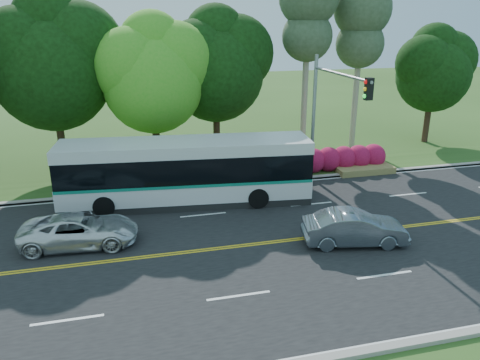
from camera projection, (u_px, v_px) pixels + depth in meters
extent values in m
plane|color=#2E521B|center=(230.00, 247.00, 19.14)|extent=(120.00, 120.00, 0.00)
cube|color=black|center=(230.00, 247.00, 19.14)|extent=(60.00, 14.00, 0.02)
cube|color=gray|center=(201.00, 187.00, 25.65)|extent=(60.00, 0.30, 0.15)
cube|color=#2E521B|center=(195.00, 177.00, 27.35)|extent=(60.00, 4.00, 0.10)
cube|color=gold|center=(230.00, 248.00, 19.06)|extent=(57.00, 0.10, 0.00)
cube|color=gold|center=(229.00, 246.00, 19.21)|extent=(57.00, 0.10, 0.00)
cube|color=silver|center=(67.00, 320.00, 14.56)|extent=(2.20, 0.12, 0.00)
cube|color=silver|center=(239.00, 296.00, 15.82)|extent=(2.20, 0.12, 0.00)
cube|color=silver|center=(384.00, 275.00, 17.08)|extent=(2.20, 0.12, 0.00)
cube|color=silver|center=(82.00, 227.00, 20.96)|extent=(2.20, 0.12, 0.00)
cube|color=silver|center=(203.00, 215.00, 22.22)|extent=(2.20, 0.12, 0.00)
cube|color=silver|center=(311.00, 204.00, 23.48)|extent=(2.20, 0.12, 0.00)
cube|color=silver|center=(408.00, 194.00, 24.75)|extent=(2.20, 0.12, 0.00)
cube|color=silver|center=(202.00, 190.00, 25.40)|extent=(57.00, 0.12, 0.00)
cube|color=silver|center=(285.00, 360.00, 12.87)|extent=(57.00, 0.12, 0.00)
cylinder|color=black|center=(62.00, 143.00, 27.79)|extent=(0.44, 0.44, 3.60)
sphere|color=black|center=(53.00, 73.00, 26.42)|extent=(6.60, 6.60, 6.60)
sphere|color=black|center=(78.00, 48.00, 26.59)|extent=(5.28, 5.28, 5.28)
sphere|color=black|center=(24.00, 52.00, 25.55)|extent=(4.95, 4.95, 4.95)
sphere|color=black|center=(49.00, 26.00, 25.98)|extent=(4.29, 4.29, 4.29)
cylinder|color=black|center=(157.00, 144.00, 28.20)|extent=(0.44, 0.44, 3.24)
sphere|color=green|center=(153.00, 83.00, 26.98)|extent=(5.80, 5.80, 5.80)
sphere|color=green|center=(174.00, 62.00, 27.17)|extent=(4.64, 4.64, 4.64)
sphere|color=green|center=(131.00, 66.00, 26.19)|extent=(4.35, 4.35, 4.35)
sphere|color=green|center=(152.00, 44.00, 26.64)|extent=(3.77, 3.77, 3.77)
cylinder|color=black|center=(217.00, 133.00, 30.46)|extent=(0.44, 0.44, 3.42)
sphere|color=black|center=(216.00, 74.00, 29.19)|extent=(6.00, 6.00, 6.00)
sphere|color=black|center=(235.00, 53.00, 29.37)|extent=(4.80, 4.80, 4.80)
sphere|color=black|center=(197.00, 57.00, 28.38)|extent=(4.50, 4.50, 4.50)
sphere|color=black|center=(215.00, 36.00, 28.82)|extent=(3.90, 3.90, 3.90)
cylinder|color=#A19882|center=(305.00, 81.00, 30.77)|extent=(0.40, 0.40, 9.80)
sphere|color=#384C2F|center=(307.00, 36.00, 29.84)|extent=(3.23, 3.23, 3.23)
cylinder|color=#A19882|center=(357.00, 83.00, 32.26)|extent=(0.40, 0.40, 9.10)
sphere|color=#384C2F|center=(360.00, 44.00, 31.40)|extent=(3.23, 3.23, 3.23)
sphere|color=#384C2F|center=(363.00, 9.00, 30.66)|extent=(3.80, 3.80, 3.80)
cylinder|color=black|center=(427.00, 121.00, 34.65)|extent=(0.44, 0.44, 3.06)
sphere|color=black|center=(433.00, 76.00, 33.53)|extent=(5.20, 5.20, 5.20)
sphere|color=black|center=(447.00, 60.00, 33.73)|extent=(4.16, 4.16, 4.16)
sphere|color=black|center=(424.00, 63.00, 32.81)|extent=(3.90, 3.90, 3.90)
sphere|color=black|center=(435.00, 47.00, 33.27)|extent=(3.38, 3.38, 3.38)
sphere|color=maroon|center=(249.00, 166.00, 27.08)|extent=(1.50, 1.50, 1.50)
sphere|color=maroon|center=(265.00, 164.00, 27.31)|extent=(1.50, 1.50, 1.50)
sphere|color=maroon|center=(281.00, 163.00, 27.54)|extent=(1.50, 1.50, 1.50)
sphere|color=maroon|center=(297.00, 162.00, 27.77)|extent=(1.50, 1.50, 1.50)
sphere|color=maroon|center=(313.00, 161.00, 28.00)|extent=(1.50, 1.50, 1.50)
sphere|color=maroon|center=(328.00, 159.00, 28.23)|extent=(1.50, 1.50, 1.50)
sphere|color=maroon|center=(344.00, 158.00, 28.46)|extent=(1.50, 1.50, 1.50)
sphere|color=maroon|center=(359.00, 157.00, 28.69)|extent=(1.50, 1.50, 1.50)
sphere|color=maroon|center=(373.00, 156.00, 28.92)|extent=(1.50, 1.50, 1.50)
cube|color=olive|center=(364.00, 170.00, 28.14)|extent=(3.50, 1.40, 0.40)
cylinder|color=gray|center=(313.00, 119.00, 26.14)|extent=(0.20, 0.20, 7.00)
cylinder|color=gray|center=(341.00, 74.00, 22.46)|extent=(0.14, 6.00, 0.14)
cube|color=black|center=(369.00, 89.00, 20.00)|extent=(0.32, 0.28, 0.95)
sphere|color=red|center=(366.00, 82.00, 19.86)|extent=(0.18, 0.18, 0.18)
sphere|color=yellow|center=(365.00, 89.00, 19.96)|extent=(0.18, 0.18, 0.18)
sphere|color=#19D833|center=(365.00, 96.00, 20.06)|extent=(0.18, 0.18, 0.18)
cube|color=silver|center=(187.00, 186.00, 23.43)|extent=(12.45, 3.86, 1.01)
cube|color=black|center=(186.00, 165.00, 23.05)|extent=(12.39, 3.89, 1.27)
cube|color=silver|center=(185.00, 147.00, 22.74)|extent=(12.45, 3.86, 0.57)
cube|color=#0D7860|center=(186.00, 178.00, 23.28)|extent=(12.39, 3.90, 0.14)
cube|color=black|center=(57.00, 168.00, 22.20)|extent=(0.31, 2.39, 1.74)
cube|color=#19E54C|center=(55.00, 148.00, 21.87)|extent=(0.21, 1.56, 0.22)
cube|color=black|center=(187.00, 199.00, 23.66)|extent=(12.44, 3.75, 0.36)
cylinder|color=black|center=(104.00, 206.00, 21.88)|extent=(1.04, 0.39, 1.02)
cylinder|color=black|center=(110.00, 188.00, 24.16)|extent=(1.04, 0.39, 1.02)
cylinder|color=black|center=(258.00, 198.00, 22.87)|extent=(1.04, 0.39, 1.02)
cylinder|color=black|center=(250.00, 182.00, 25.14)|extent=(1.04, 0.39, 1.02)
imported|color=slate|center=(355.00, 228.00, 19.21)|extent=(4.44, 2.27, 1.40)
imported|color=white|center=(80.00, 230.00, 19.13)|extent=(4.86, 2.54, 1.31)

